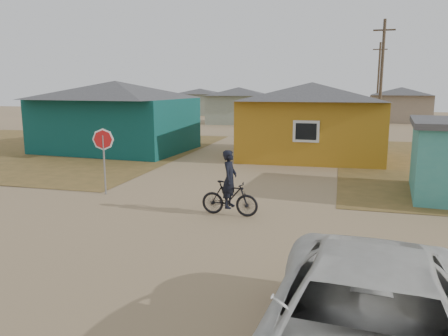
{
  "coord_description": "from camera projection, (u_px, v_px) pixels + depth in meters",
  "views": [
    {
      "loc": [
        4.0,
        -9.31,
        3.69
      ],
      "look_at": [
        0.72,
        3.0,
        1.3
      ],
      "focal_mm": 35.0,
      "sensor_mm": 36.0,
      "label": 1
    }
  ],
  "objects": [
    {
      "name": "house_pale_west",
      "position": [
        239.0,
        105.0,
        44.0
      ],
      "size": [
        7.04,
        6.15,
        3.6
      ],
      "color": "gray",
      "rests_on": "ground"
    },
    {
      "name": "house_teal",
      "position": [
        116.0,
        115.0,
        25.13
      ],
      "size": [
        8.93,
        7.08,
        4.0
      ],
      "color": "#0B3E3B",
      "rests_on": "ground"
    },
    {
      "name": "utility_pole_near",
      "position": [
        381.0,
        79.0,
        29.02
      ],
      "size": [
        1.4,
        0.2,
        8.0
      ],
      "color": "#4E3E2F",
      "rests_on": "ground"
    },
    {
      "name": "cyclist",
      "position": [
        230.0,
        192.0,
        12.57
      ],
      "size": [
        1.71,
        0.63,
        1.91
      ],
      "color": "black",
      "rests_on": "ground"
    },
    {
      "name": "utility_pole_far",
      "position": [
        378.0,
        82.0,
        43.96
      ],
      "size": [
        1.4,
        0.2,
        8.0
      ],
      "color": "#4E3E2F",
      "rests_on": "ground"
    },
    {
      "name": "house_pale_north",
      "position": [
        200.0,
        101.0,
        57.44
      ],
      "size": [
        6.28,
        5.81,
        3.4
      ],
      "color": "gray",
      "rests_on": "ground"
    },
    {
      "name": "ground",
      "position": [
        163.0,
        242.0,
        10.53
      ],
      "size": [
        120.0,
        120.0,
        0.0
      ],
      "primitive_type": "plane",
      "color": "#967A56"
    },
    {
      "name": "house_yellow",
      "position": [
        311.0,
        119.0,
        22.83
      ],
      "size": [
        7.72,
        6.76,
        3.9
      ],
      "color": "#B0791B",
      "rests_on": "ground"
    },
    {
      "name": "house_beige_east",
      "position": [
        400.0,
        104.0,
        45.65
      ],
      "size": [
        6.95,
        6.05,
        3.6
      ],
      "color": "gray",
      "rests_on": "ground"
    },
    {
      "name": "grass_nw",
      "position": [
        32.0,
        148.0,
        26.42
      ],
      "size": [
        20.0,
        18.0,
        0.0
      ],
      "primitive_type": "cube",
      "color": "brown",
      "rests_on": "ground"
    },
    {
      "name": "stop_sign",
      "position": [
        103.0,
        146.0,
        14.84
      ],
      "size": [
        0.74,
        0.18,
        2.29
      ],
      "color": "gray",
      "rests_on": "ground"
    }
  ]
}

